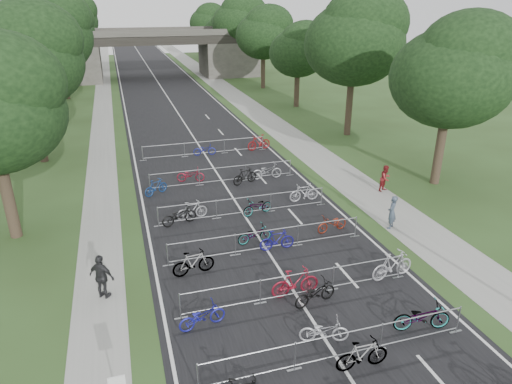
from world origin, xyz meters
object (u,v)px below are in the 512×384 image
(pedestrian_a, at_px, (392,212))
(pedestrian_c, at_px, (102,277))
(pedestrian_b, at_px, (385,178))
(overpass_bridge, at_px, (153,54))

(pedestrian_a, distance_m, pedestrian_c, 14.22)
(pedestrian_b, xyz_separation_m, pedestrian_c, (-16.50, -6.38, 0.11))
(pedestrian_a, height_order, pedestrian_c, pedestrian_c)
(pedestrian_a, xyz_separation_m, pedestrian_c, (-14.10, -1.90, 0.05))
(pedestrian_b, bearing_deg, pedestrian_c, 177.08)
(overpass_bridge, bearing_deg, pedestrian_b, -79.41)
(pedestrian_a, xyz_separation_m, pedestrian_b, (2.40, 4.48, -0.06))
(overpass_bridge, bearing_deg, pedestrian_a, -82.78)
(overpass_bridge, relative_size, pedestrian_c, 16.58)
(overpass_bridge, distance_m, pedestrian_c, 56.13)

